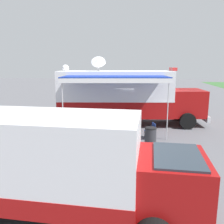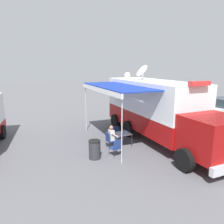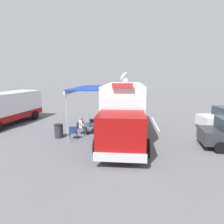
% 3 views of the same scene
% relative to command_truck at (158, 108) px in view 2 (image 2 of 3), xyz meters
% --- Properties ---
extents(ground_plane, '(100.00, 100.00, 0.00)m').
position_rel_command_truck_xyz_m(ground_plane, '(0.03, -0.75, -1.94)').
color(ground_plane, '#5B5B60').
extents(lot_stripe, '(0.54, 4.79, 0.01)m').
position_rel_command_truck_xyz_m(lot_stripe, '(-2.36, -3.73, -1.94)').
color(lot_stripe, silver).
rests_on(lot_stripe, ground).
extents(command_truck, '(5.52, 9.67, 4.53)m').
position_rel_command_truck_xyz_m(command_truck, '(0.00, 0.00, 0.00)').
color(command_truck, '#9E0F0F').
rests_on(command_truck, ground).
extents(folding_table, '(0.87, 0.87, 0.73)m').
position_rel_command_truck_xyz_m(folding_table, '(2.27, 0.24, -1.27)').
color(folding_table, silver).
rests_on(folding_table, ground).
extents(water_bottle, '(0.07, 0.07, 0.22)m').
position_rel_command_truck_xyz_m(water_bottle, '(2.26, 0.39, -1.11)').
color(water_bottle, '#4C99D8').
rests_on(water_bottle, folding_table).
extents(folding_chair_at_table, '(0.52, 0.52, 0.87)m').
position_rel_command_truck_xyz_m(folding_chair_at_table, '(3.07, 0.31, -1.43)').
color(folding_chair_at_table, navy).
rests_on(folding_chair_at_table, ground).
extents(folding_chair_beside_table, '(0.52, 0.52, 0.87)m').
position_rel_command_truck_xyz_m(folding_chair_beside_table, '(2.39, -0.61, -1.43)').
color(folding_chair_beside_table, navy).
rests_on(folding_chair_beside_table, ground).
extents(folding_chair_spare_by_truck, '(0.59, 0.59, 0.87)m').
position_rel_command_truck_xyz_m(folding_chair_spare_by_truck, '(3.10, 1.47, -1.43)').
color(folding_chair_spare_by_truck, navy).
rests_on(folding_chair_spare_by_truck, ground).
extents(seated_responder, '(0.69, 0.59, 1.25)m').
position_rel_command_truck_xyz_m(seated_responder, '(2.88, 0.30, -1.29)').
color(seated_responder, silver).
rests_on(seated_responder, ground).
extents(trash_bin, '(0.57, 0.57, 0.91)m').
position_rel_command_truck_xyz_m(trash_bin, '(4.16, 1.36, -1.49)').
color(trash_bin, '#2D2D33').
rests_on(trash_bin, ground).
extents(traffic_cone, '(0.36, 0.36, 0.58)m').
position_rel_command_truck_xyz_m(traffic_cone, '(0.73, -5.55, -1.66)').
color(traffic_cone, black).
rests_on(traffic_cone, ground).
extents(car_far_corner, '(4.49, 2.67, 1.76)m').
position_rel_command_truck_xyz_m(car_far_corner, '(-7.78, -2.84, -1.06)').
color(car_far_corner, silver).
rests_on(car_far_corner, ground).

